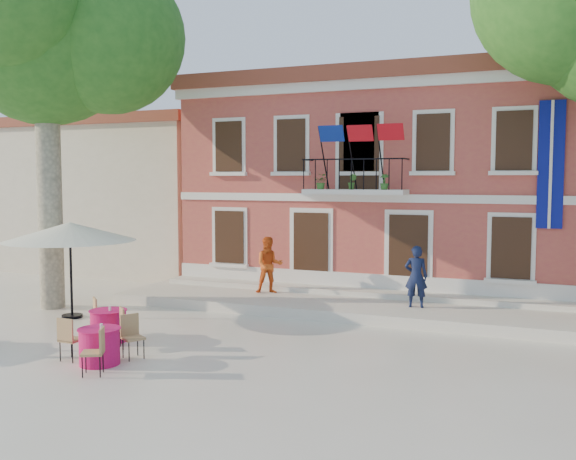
# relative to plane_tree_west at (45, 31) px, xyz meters

# --- Properties ---
(ground) EXTENTS (90.00, 90.00, 0.00)m
(ground) POSITION_rel_plane_tree_west_xyz_m (6.28, -1.43, -8.24)
(ground) COLOR beige
(ground) RESTS_ON ground
(main_building) EXTENTS (13.50, 9.59, 7.50)m
(main_building) POSITION_rel_plane_tree_west_xyz_m (8.28, 8.56, -4.46)
(main_building) COLOR #AA3E3D
(main_building) RESTS_ON ground
(neighbor_west) EXTENTS (9.40, 9.40, 6.40)m
(neighbor_west) POSITION_rel_plane_tree_west_xyz_m (-3.22, 9.57, -5.03)
(neighbor_west) COLOR beige
(neighbor_west) RESTS_ON ground
(terrace) EXTENTS (14.00, 3.40, 0.30)m
(terrace) POSITION_rel_plane_tree_west_xyz_m (8.28, 2.97, -8.09)
(terrace) COLOR silver
(terrace) RESTS_ON ground
(plane_tree_west) EXTENTS (5.69, 5.69, 11.18)m
(plane_tree_west) POSITION_rel_plane_tree_west_xyz_m (0.00, 0.00, 0.00)
(plane_tree_west) COLOR #A59E84
(plane_tree_west) RESTS_ON ground
(patio_umbrella) EXTENTS (3.63, 3.63, 2.70)m
(patio_umbrella) POSITION_rel_plane_tree_west_xyz_m (1.50, -0.89, -5.82)
(patio_umbrella) COLOR black
(patio_umbrella) RESTS_ON ground
(pedestrian_navy) EXTENTS (0.69, 0.50, 1.74)m
(pedestrian_navy) POSITION_rel_plane_tree_west_xyz_m (10.47, 2.78, -7.07)
(pedestrian_navy) COLOR #111938
(pedestrian_navy) RESTS_ON terrace
(pedestrian_orange) EXTENTS (1.09, 1.01, 1.78)m
(pedestrian_orange) POSITION_rel_plane_tree_west_xyz_m (5.75, 3.25, -7.05)
(pedestrian_orange) COLOR #E0571A
(pedestrian_orange) RESTS_ON terrace
(cafe_table_3) EXTENTS (1.70, 1.61, 0.95)m
(cafe_table_3) POSITION_rel_plane_tree_west_xyz_m (4.17, -2.69, -7.82)
(cafe_table_3) COLOR #CB1363
(cafe_table_3) RESTS_ON ground
(cafe_table_4) EXTENTS (1.64, 1.87, 0.95)m
(cafe_table_4) POSITION_rel_plane_tree_west_xyz_m (5.20, -4.31, -7.81)
(cafe_table_4) COLOR #CB1363
(cafe_table_4) RESTS_ON ground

